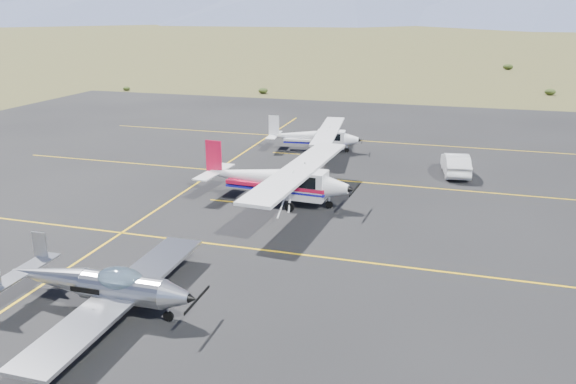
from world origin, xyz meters
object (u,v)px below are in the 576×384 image
at_px(aircraft_low_wing, 103,285).
at_px(aircraft_plain, 315,136).
at_px(aircraft_cessna, 277,178).
at_px(sedan, 456,164).

relative_size(aircraft_low_wing, aircraft_plain, 0.95).
distance_m(aircraft_low_wing, aircraft_cessna, 12.67).
distance_m(aircraft_plain, sedan, 10.39).
relative_size(aircraft_cessna, aircraft_plain, 1.23).
bearing_deg(aircraft_plain, sedan, -24.98).
relative_size(aircraft_low_wing, sedan, 2.29).
height_order(aircraft_cessna, aircraft_plain, aircraft_cessna).
relative_size(aircraft_plain, sedan, 2.40).
distance_m(aircraft_cessna, sedan, 12.18).
bearing_deg(aircraft_plain, aircraft_cessna, -91.77).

